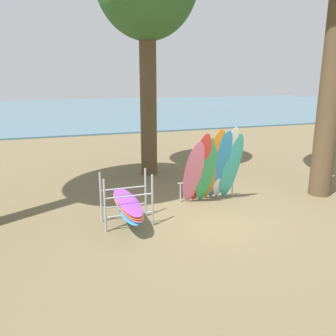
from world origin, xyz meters
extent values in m
plane|color=brown|center=(0.00, 0.00, 0.00)|extent=(80.00, 80.00, 0.00)
cube|color=#477084|center=(0.00, 31.63, 0.05)|extent=(80.00, 36.00, 0.10)
cylinder|color=brown|center=(3.78, 0.50, 3.71)|extent=(0.62, 0.62, 7.43)
cylinder|color=brown|center=(-0.41, 4.40, 2.72)|extent=(0.58, 0.58, 5.45)
ellipsoid|color=pink|center=(-0.20, 0.83, 0.93)|extent=(0.53, 0.86, 1.86)
ellipsoid|color=red|center=(0.00, 0.84, 1.03)|extent=(0.52, 0.87, 2.05)
ellipsoid|color=#339E56|center=(0.20, 0.85, 0.96)|extent=(0.55, 0.73, 1.91)
ellipsoid|color=orange|center=(0.40, 0.87, 1.08)|extent=(0.53, 0.96, 2.15)
ellipsoid|color=#2D8ED1|center=(0.60, 0.88, 1.05)|extent=(0.54, 0.97, 2.09)
ellipsoid|color=white|center=(0.80, 0.89, 1.09)|extent=(0.59, 0.95, 2.17)
ellipsoid|color=#38B2AD|center=(1.00, 0.91, 0.99)|extent=(0.56, 0.78, 1.98)
cylinder|color=#9EA0A5|center=(-0.42, 1.20, 0.28)|extent=(0.04, 0.04, 0.55)
cylinder|color=#9EA0A5|center=(1.22, 1.18, 0.28)|extent=(0.04, 0.04, 0.55)
cylinder|color=#9EA0A5|center=(0.40, 1.19, 0.55)|extent=(1.79, 0.06, 0.04)
cylinder|color=#9EA0A5|center=(-2.71, -0.08, 0.62)|extent=(0.05, 0.05, 1.25)
cylinder|color=#9EA0A5|center=(-1.61, -0.08, 0.62)|extent=(0.05, 0.05, 1.25)
cylinder|color=#9EA0A5|center=(-2.71, 0.52, 0.62)|extent=(0.05, 0.05, 1.25)
cylinder|color=#9EA0A5|center=(-1.61, 0.52, 0.62)|extent=(0.05, 0.05, 1.25)
cylinder|color=#9EA0A5|center=(-2.16, -0.08, 0.35)|extent=(1.10, 0.04, 0.04)
cylinder|color=#9EA0A5|center=(-2.16, -0.08, 0.80)|extent=(1.10, 0.04, 0.04)
cylinder|color=#9EA0A5|center=(-2.16, 0.52, 0.35)|extent=(1.10, 0.04, 0.04)
cylinder|color=#9EA0A5|center=(-2.16, 0.52, 0.80)|extent=(1.10, 0.04, 0.04)
ellipsoid|color=#2D8ED1|center=(-2.11, 0.22, 0.40)|extent=(0.63, 2.13, 0.06)
ellipsoid|color=pink|center=(-2.11, 0.22, 0.46)|extent=(0.53, 2.11, 0.06)
ellipsoid|color=orange|center=(-2.14, 0.22, 0.52)|extent=(0.56, 2.11, 0.06)
ellipsoid|color=purple|center=(-2.14, 0.22, 0.58)|extent=(0.53, 2.11, 0.06)
camera|label=1|loc=(-3.71, -7.32, 3.39)|focal=36.84mm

